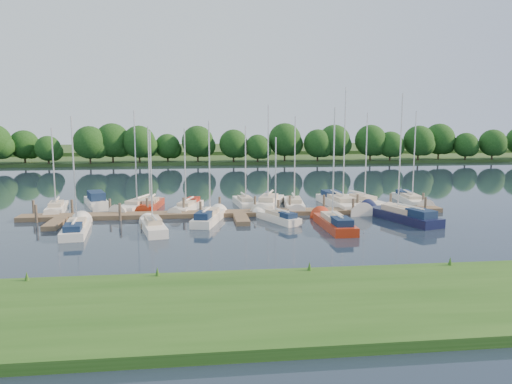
{
  "coord_description": "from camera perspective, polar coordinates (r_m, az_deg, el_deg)",
  "views": [
    {
      "loc": [
        -3.94,
        -38.42,
        9.03
      ],
      "look_at": [
        1.67,
        8.0,
        2.2
      ],
      "focal_mm": 35.0,
      "sensor_mm": 36.0,
      "label": 1
    }
  ],
  "objects": [
    {
      "name": "sailboat_s_0",
      "position": [
        42.75,
        -19.85,
        -3.96
      ],
      "size": [
        2.49,
        7.64,
        9.63
      ],
      "rotation": [
        0.0,
        0.0,
        0.11
      ],
      "color": "white",
      "rests_on": "ground"
    },
    {
      "name": "sailboat_n_5",
      "position": [
        52.23,
        -1.24,
        -1.35
      ],
      "size": [
        2.17,
        6.8,
        8.72
      ],
      "rotation": [
        0.0,
        0.0,
        3.24
      ],
      "color": "white",
      "rests_on": "ground"
    },
    {
      "name": "sailboat_n_10",
      "position": [
        56.94,
        17.3,
        -0.89
      ],
      "size": [
        2.46,
        8.19,
        10.23
      ],
      "rotation": [
        0.0,
        0.0,
        3.06
      ],
      "color": "white",
      "rests_on": "ground"
    },
    {
      "name": "sailboat_n_6",
      "position": [
        51.45,
        1.44,
        -1.48
      ],
      "size": [
        4.18,
        8.47,
        10.96
      ],
      "rotation": [
        0.0,
        0.0,
        2.82
      ],
      "color": "white",
      "rests_on": "ground"
    },
    {
      "name": "distant_hill",
      "position": [
        138.73,
        -5.27,
        4.83
      ],
      "size": [
        220.0,
        40.0,
        1.4
      ],
      "primitive_type": "cube",
      "color": "#375424",
      "rests_on": "ground"
    },
    {
      "name": "sailboat_s_1",
      "position": [
        41.47,
        -11.68,
        -4.04
      ],
      "size": [
        2.68,
        6.54,
        8.57
      ],
      "rotation": [
        0.0,
        0.0,
        0.22
      ],
      "color": "white",
      "rests_on": "ground"
    },
    {
      "name": "motorboat",
      "position": [
        54.83,
        -17.72,
        -1.17
      ],
      "size": [
        3.57,
        6.52,
        1.92
      ],
      "rotation": [
        0.0,
        0.0,
        3.48
      ],
      "color": "white",
      "rests_on": "ground"
    },
    {
      "name": "far_shore",
      "position": [
        113.83,
        -4.9,
        3.88
      ],
      "size": [
        180.0,
        30.0,
        0.6
      ],
      "primitive_type": "cube",
      "color": "#244119",
      "rests_on": "ground"
    },
    {
      "name": "dock",
      "position": [
        46.74,
        -1.93,
        -2.58
      ],
      "size": [
        40.0,
        6.0,
        0.4
      ],
      "color": "brown",
      "rests_on": "ground"
    },
    {
      "name": "sailboat_s_2",
      "position": [
        44.45,
        -5.4,
        -3.01
      ],
      "size": [
        3.28,
        7.21,
        9.31
      ],
      "rotation": [
        0.0,
        0.0,
        -0.27
      ],
      "color": "white",
      "rests_on": "ground"
    },
    {
      "name": "sailboat_s_4",
      "position": [
        42.38,
        8.88,
        -3.64
      ],
      "size": [
        2.03,
        8.11,
        10.44
      ],
      "rotation": [
        0.0,
        0.0,
        0.02
      ],
      "color": "#A5280F",
      "rests_on": "ground"
    },
    {
      "name": "sailboat_n_3",
      "position": [
        52.01,
        -11.93,
        -1.57
      ],
      "size": [
        2.35,
        6.83,
        8.72
      ],
      "rotation": [
        0.0,
        0.0,
        3.01
      ],
      "color": "#A5280F",
      "rests_on": "ground"
    },
    {
      "name": "ground",
      "position": [
        39.67,
        -1.01,
        -4.85
      ],
      "size": [
        260.0,
        260.0,
        0.0
      ],
      "primitive_type": "plane",
      "color": "#182030",
      "rests_on": "ground"
    },
    {
      "name": "sailboat_n_7",
      "position": [
        51.39,
        4.37,
        -1.53
      ],
      "size": [
        2.56,
        7.67,
        9.71
      ],
      "rotation": [
        0.0,
        0.0,
        3.02
      ],
      "color": "white",
      "rests_on": "ground"
    },
    {
      "name": "sailboat_n_8",
      "position": [
        52.61,
        9.72,
        -1.33
      ],
      "size": [
        3.17,
        10.09,
        12.63
      ],
      "rotation": [
        0.0,
        0.0,
        3.24
      ],
      "color": "white",
      "rests_on": "ground"
    },
    {
      "name": "treeline",
      "position": [
        101.06,
        -6.33,
        5.46
      ],
      "size": [
        145.99,
        10.19,
        8.31
      ],
      "color": "#38281C",
      "rests_on": "ground"
    },
    {
      "name": "mooring_pilings",
      "position": [
        47.77,
        -2.05,
        -1.86
      ],
      "size": [
        38.24,
        2.84,
        2.0
      ],
      "color": "#473D33",
      "rests_on": "ground"
    },
    {
      "name": "sailboat_s_5",
      "position": [
        46.83,
        16.27,
        -2.72
      ],
      "size": [
        4.44,
        9.22,
        11.8
      ],
      "rotation": [
        0.0,
        0.0,
        0.31
      ],
      "color": "#0F1433",
      "rests_on": "ground"
    },
    {
      "name": "sailboat_n_9",
      "position": [
        53.54,
        12.13,
        -1.28
      ],
      "size": [
        3.79,
        7.86,
        10.15
      ],
      "rotation": [
        0.0,
        0.0,
        3.45
      ],
      "color": "white",
      "rests_on": "ground"
    },
    {
      "name": "sailboat_n_4",
      "position": [
        50.27,
        -7.88,
        -1.76
      ],
      "size": [
        3.25,
        6.62,
        8.48
      ],
      "rotation": [
        0.0,
        0.0,
        2.82
      ],
      "color": "white",
      "rests_on": "ground"
    },
    {
      "name": "near_bank",
      "position": [
        24.4,
        2.94,
        -12.79
      ],
      "size": [
        90.0,
        10.0,
        0.5
      ],
      "primitive_type": "cube",
      "color": "#214B15",
      "rests_on": "ground"
    },
    {
      "name": "sailboat_n_0",
      "position": [
        52.66,
        -21.85,
        -1.86
      ],
      "size": [
        2.26,
        6.7,
        8.6
      ],
      "rotation": [
        0.0,
        0.0,
        3.27
      ],
      "color": "white",
      "rests_on": "ground"
    },
    {
      "name": "sailboat_n_2",
      "position": [
        52.19,
        -13.32,
        -1.58
      ],
      "size": [
        4.35,
        8.05,
        10.25
      ],
      "rotation": [
        0.0,
        0.0,
        2.76
      ],
      "color": "white",
      "rests_on": "ground"
    },
    {
      "name": "sailboat_s_3",
      "position": [
        44.52,
        2.48,
        -2.99
      ],
      "size": [
        3.45,
        5.88,
        7.81
      ],
      "rotation": [
        0.0,
        0.0,
        0.43
      ],
      "color": "white",
      "rests_on": "ground"
    }
  ]
}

